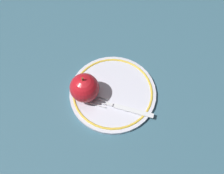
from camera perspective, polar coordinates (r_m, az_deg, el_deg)
The scene contains 4 objects.
ground_plane at distance 0.61m, azimuth 0.60°, elevation -0.15°, with size 2.00×2.00×0.00m, color #355C6D.
plate at distance 0.59m, azimuth 0.00°, elevation -1.28°, with size 0.23×0.23×0.01m.
apple_red_whole at distance 0.55m, azimuth -7.19°, elevation -0.24°, with size 0.07×0.07×0.08m.
fork at distance 0.56m, azimuth 1.95°, elevation -5.19°, with size 0.19×0.03×0.00m.
Camera 1 is at (0.06, -0.29, 0.53)m, focal length 35.00 mm.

